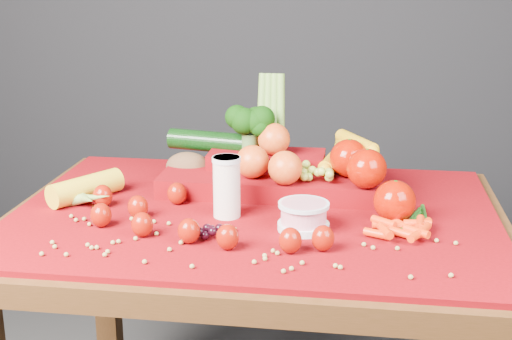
# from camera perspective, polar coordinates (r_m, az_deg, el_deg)

# --- Properties ---
(table) EXTENTS (1.10, 0.80, 0.75)m
(table) POSITION_cam_1_polar(r_m,az_deg,el_deg) (1.61, -0.10, -6.87)
(table) COLOR #331F0B
(table) RESTS_ON ground
(red_cloth) EXTENTS (1.05, 0.75, 0.01)m
(red_cloth) POSITION_cam_1_polar(r_m,az_deg,el_deg) (1.57, -0.10, -3.49)
(red_cloth) COLOR #730309
(red_cloth) RESTS_ON table
(milk_glass) EXTENTS (0.06, 0.06, 0.13)m
(milk_glass) POSITION_cam_1_polar(r_m,az_deg,el_deg) (1.52, -2.36, -1.18)
(milk_glass) COLOR silver
(milk_glass) RESTS_ON red_cloth
(yogurt_bowl) EXTENTS (0.11, 0.11, 0.06)m
(yogurt_bowl) POSITION_cam_1_polar(r_m,az_deg,el_deg) (1.46, 3.83, -3.63)
(yogurt_bowl) COLOR silver
(yogurt_bowl) RESTS_ON red_cloth
(strawberry_scatter) EXTENTS (0.54, 0.28, 0.05)m
(strawberry_scatter) POSITION_cam_1_polar(r_m,az_deg,el_deg) (1.46, -5.76, -3.84)
(strawberry_scatter) COLOR #930B00
(strawberry_scatter) RESTS_ON red_cloth
(dark_grape_cluster) EXTENTS (0.06, 0.05, 0.03)m
(dark_grape_cluster) POSITION_cam_1_polar(r_m,az_deg,el_deg) (1.42, -3.64, -4.93)
(dark_grape_cluster) COLOR black
(dark_grape_cluster) RESTS_ON red_cloth
(soybean_scatter) EXTENTS (0.84, 0.24, 0.01)m
(soybean_scatter) POSITION_cam_1_polar(r_m,az_deg,el_deg) (1.38, -1.32, -5.91)
(soybean_scatter) COLOR #A28F46
(soybean_scatter) RESTS_ON red_cloth
(corn_ear) EXTENTS (0.25, 0.27, 0.06)m
(corn_ear) POSITION_cam_1_polar(r_m,az_deg,el_deg) (1.65, -13.56, -1.98)
(corn_ear) COLOR gold
(corn_ear) RESTS_ON red_cloth
(potato) EXTENTS (0.11, 0.08, 0.07)m
(potato) POSITION_cam_1_polar(r_m,az_deg,el_deg) (1.77, -5.48, 0.24)
(potato) COLOR #513B20
(potato) RESTS_ON red_cloth
(baby_carrot_pile) EXTENTS (0.18, 0.17, 0.03)m
(baby_carrot_pile) POSITION_cam_1_polar(r_m,az_deg,el_deg) (1.45, 11.40, -4.64)
(baby_carrot_pile) COLOR red
(baby_carrot_pile) RESTS_ON red_cloth
(green_bean_pile) EXTENTS (0.14, 0.12, 0.01)m
(green_bean_pile) POSITION_cam_1_polar(r_m,az_deg,el_deg) (1.55, 12.70, -3.79)
(green_bean_pile) COLOR #1D5513
(green_bean_pile) RESTS_ON red_cloth
(produce_mound) EXTENTS (0.60, 0.37, 0.27)m
(produce_mound) POSITION_cam_1_polar(r_m,az_deg,el_deg) (1.68, 2.59, 0.30)
(produce_mound) COLOR #730309
(produce_mound) RESTS_ON red_cloth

